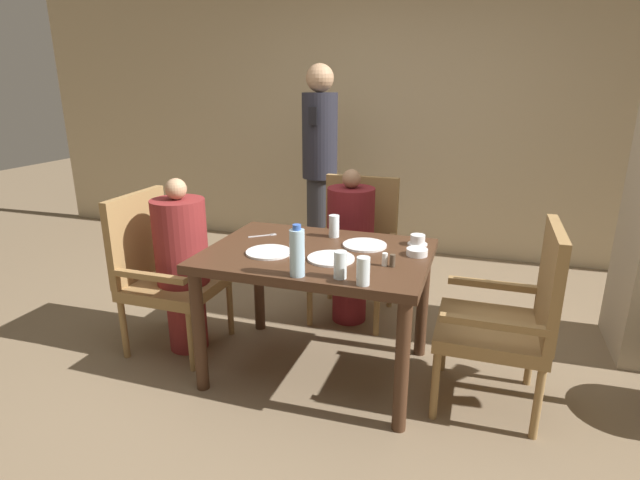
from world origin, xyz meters
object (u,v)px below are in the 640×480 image
at_px(diner_in_far_chair, 350,245).
at_px(glass_tall_mid, 334,226).
at_px(glass_tall_near, 340,265).
at_px(plate_dessert_center, 365,245).
at_px(chair_left_side, 162,268).
at_px(glass_tall_far, 363,271).
at_px(chair_far_side, 356,244).
at_px(diner_in_left_chair, 183,264).
at_px(plate_main_left, 331,258).
at_px(water_bottle, 297,252).
at_px(chair_right_side, 511,314).
at_px(standing_host, 320,164).
at_px(plate_main_right, 269,252).
at_px(bowl_small, 417,252).
at_px(teacup_with_saucer, 418,240).

distance_m(diner_in_far_chair, glass_tall_mid, 0.49).
xyz_separation_m(glass_tall_near, glass_tall_mid, (-0.22, 0.62, 0.00)).
bearing_deg(plate_dessert_center, chair_left_side, -172.41).
distance_m(chair_left_side, glass_tall_far, 1.46).
bearing_deg(chair_far_side, glass_tall_mid, -89.03).
height_order(diner_in_left_chair, glass_tall_near, diner_in_left_chair).
bearing_deg(plate_main_left, water_bottle, -107.83).
distance_m(chair_far_side, glass_tall_far, 1.32).
relative_size(diner_in_far_chair, plate_main_left, 4.37).
bearing_deg(chair_far_side, chair_right_side, -39.81).
bearing_deg(standing_host, plate_dessert_center, -62.73).
distance_m(diner_in_far_chair, glass_tall_near, 1.10).
xyz_separation_m(chair_far_side, chair_right_side, (1.03, -0.85, 0.00)).
height_order(plate_main_left, water_bottle, water_bottle).
height_order(plate_main_right, glass_tall_near, glass_tall_near).
bearing_deg(glass_tall_mid, chair_left_side, -164.89).
xyz_separation_m(standing_host, plate_main_right, (0.29, -1.75, -0.20)).
height_order(chair_far_side, water_bottle, water_bottle).
xyz_separation_m(plate_main_left, water_bottle, (-0.09, -0.27, 0.11)).
relative_size(chair_left_side, chair_far_side, 1.00).
bearing_deg(water_bottle, plate_dessert_center, 69.73).
xyz_separation_m(water_bottle, glass_tall_mid, (-0.02, 0.65, -0.05)).
height_order(diner_in_far_chair, water_bottle, diner_in_far_chair).
bearing_deg(standing_host, chair_far_side, -55.69).
height_order(chair_left_side, glass_tall_near, chair_left_side).
height_order(chair_right_side, glass_tall_near, chair_right_side).
relative_size(plate_main_left, water_bottle, 0.98).
distance_m(diner_in_left_chair, chair_right_side, 1.90).
distance_m(diner_in_far_chair, glass_tall_far, 1.17).
bearing_deg(plate_main_right, water_bottle, -44.14).
distance_m(chair_far_side, standing_host, 1.03).
relative_size(plate_dessert_center, bowl_small, 2.19).
bearing_deg(teacup_with_saucer, plate_main_left, -135.25).
distance_m(chair_right_side, teacup_with_saucer, 0.64).
relative_size(plate_main_left, teacup_with_saucer, 2.20).
bearing_deg(glass_tall_far, bowl_small, 69.76).
bearing_deg(plate_dessert_center, diner_in_left_chair, -171.37).
bearing_deg(standing_host, plate_main_right, -80.58).
relative_size(diner_in_far_chair, bowl_small, 9.56).
relative_size(plate_dessert_center, teacup_with_saucer, 2.20).
bearing_deg(chair_right_side, glass_tall_mid, 164.61).
bearing_deg(plate_dessert_center, standing_host, 117.27).
bearing_deg(glass_tall_mid, plate_dessert_center, -27.62).
relative_size(teacup_with_saucer, water_bottle, 0.44).
bearing_deg(glass_tall_mid, standing_host, 111.75).
height_order(standing_host, glass_tall_mid, standing_host).
distance_m(diner_in_left_chair, diner_in_far_chair, 1.12).
relative_size(chair_right_side, glass_tall_mid, 7.41).
bearing_deg(diner_in_far_chair, diner_in_left_chair, -141.18).
distance_m(standing_host, teacup_with_saucer, 1.71).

